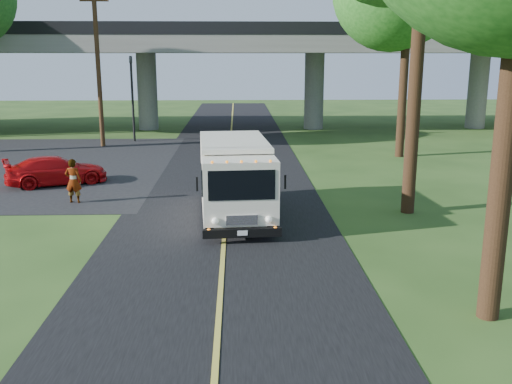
{
  "coord_description": "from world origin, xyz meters",
  "views": [
    {
      "loc": [
        0.4,
        -9.59,
        5.2
      ],
      "look_at": [
        0.91,
        5.45,
        1.6
      ],
      "focal_mm": 40.0,
      "sensor_mm": 36.0,
      "label": 1
    }
  ],
  "objects_px": {
    "traffic_signal": "(132,89)",
    "utility_pole": "(98,67)",
    "red_sedan": "(56,171)",
    "step_van": "(235,176)",
    "pedestrian": "(73,181)"
  },
  "relations": [
    {
      "from": "traffic_signal",
      "to": "utility_pole",
      "type": "relative_size",
      "value": 0.58
    },
    {
      "from": "red_sedan",
      "to": "step_van",
      "type": "bearing_deg",
      "value": -149.02
    },
    {
      "from": "utility_pole",
      "to": "red_sedan",
      "type": "bearing_deg",
      "value": -87.65
    },
    {
      "from": "utility_pole",
      "to": "pedestrian",
      "type": "bearing_deg",
      "value": -81.49
    },
    {
      "from": "utility_pole",
      "to": "step_van",
      "type": "xyz_separation_m",
      "value": [
        7.82,
        -15.33,
        -3.23
      ]
    },
    {
      "from": "traffic_signal",
      "to": "red_sedan",
      "type": "height_order",
      "value": "traffic_signal"
    },
    {
      "from": "traffic_signal",
      "to": "pedestrian",
      "type": "bearing_deg",
      "value": -88.14
    },
    {
      "from": "pedestrian",
      "to": "step_van",
      "type": "bearing_deg",
      "value": 167.81
    },
    {
      "from": "traffic_signal",
      "to": "step_van",
      "type": "distance_m",
      "value": 18.53
    },
    {
      "from": "step_van",
      "to": "pedestrian",
      "type": "distance_m",
      "value": 6.17
    },
    {
      "from": "utility_pole",
      "to": "step_van",
      "type": "relative_size",
      "value": 1.47
    },
    {
      "from": "utility_pole",
      "to": "traffic_signal",
      "type": "bearing_deg",
      "value": 53.13
    },
    {
      "from": "step_van",
      "to": "pedestrian",
      "type": "bearing_deg",
      "value": 157.17
    },
    {
      "from": "traffic_signal",
      "to": "utility_pole",
      "type": "distance_m",
      "value": 2.86
    },
    {
      "from": "utility_pole",
      "to": "step_van",
      "type": "distance_m",
      "value": 17.51
    }
  ]
}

